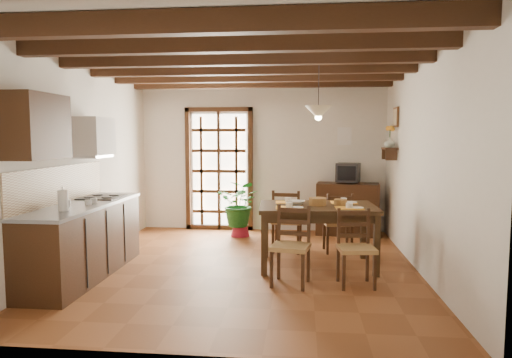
# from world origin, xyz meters

# --- Properties ---
(ground_plane) EXTENTS (5.00, 5.00, 0.00)m
(ground_plane) POSITION_xyz_m (0.00, 0.00, 0.00)
(ground_plane) COLOR brown
(room_shell) EXTENTS (4.52, 5.02, 2.81)m
(room_shell) POSITION_xyz_m (0.00, 0.00, 1.82)
(room_shell) COLOR silver
(room_shell) RESTS_ON ground_plane
(ceiling_beams) EXTENTS (4.50, 4.34, 0.20)m
(ceiling_beams) POSITION_xyz_m (0.00, 0.00, 2.69)
(ceiling_beams) COLOR black
(ceiling_beams) RESTS_ON room_shell
(french_door) EXTENTS (1.26, 0.11, 2.32)m
(french_door) POSITION_xyz_m (-0.80, 2.45, 1.18)
(french_door) COLOR white
(french_door) RESTS_ON ground_plane
(kitchen_counter) EXTENTS (0.64, 2.25, 1.38)m
(kitchen_counter) POSITION_xyz_m (-1.96, -0.60, 0.47)
(kitchen_counter) COLOR #331D10
(kitchen_counter) RESTS_ON ground_plane
(upper_cabinet) EXTENTS (0.35, 0.80, 0.70)m
(upper_cabinet) POSITION_xyz_m (-2.08, -1.30, 1.85)
(upper_cabinet) COLOR #331D10
(upper_cabinet) RESTS_ON room_shell
(range_hood) EXTENTS (0.38, 0.60, 0.54)m
(range_hood) POSITION_xyz_m (-2.05, -0.05, 1.73)
(range_hood) COLOR white
(range_hood) RESTS_ON room_shell
(counter_items) EXTENTS (0.50, 1.43, 0.25)m
(counter_items) POSITION_xyz_m (-1.95, -0.51, 0.96)
(counter_items) COLOR black
(counter_items) RESTS_ON kitchen_counter
(dining_table) EXTENTS (1.58, 1.07, 0.83)m
(dining_table) POSITION_xyz_m (0.95, 0.14, 0.72)
(dining_table) COLOR #342211
(dining_table) RESTS_ON ground_plane
(chair_near_left) EXTENTS (0.50, 0.48, 0.92)m
(chair_near_left) POSITION_xyz_m (0.62, -0.66, 0.29)
(chair_near_left) COLOR #A57C45
(chair_near_left) RESTS_ON ground_plane
(chair_near_right) EXTENTS (0.46, 0.44, 0.89)m
(chair_near_right) POSITION_xyz_m (1.38, -0.62, 0.28)
(chair_near_right) COLOR #A57C45
(chair_near_right) RESTS_ON ground_plane
(chair_far_left) EXTENTS (0.47, 0.45, 0.95)m
(chair_far_left) POSITION_xyz_m (0.52, 0.90, 0.30)
(chair_far_left) COLOR #A57C45
(chair_far_left) RESTS_ON ground_plane
(chair_far_right) EXTENTS (0.46, 0.44, 0.91)m
(chair_far_right) POSITION_xyz_m (1.29, 0.95, 0.28)
(chair_far_right) COLOR #A57C45
(chair_far_right) RESTS_ON ground_plane
(table_setting) EXTENTS (1.11, 0.74, 0.10)m
(table_setting) POSITION_xyz_m (0.95, 0.14, 0.94)
(table_setting) COLOR #FBA727
(table_setting) RESTS_ON dining_table
(table_bowl) EXTENTS (0.27, 0.27, 0.05)m
(table_bowl) POSITION_xyz_m (0.67, 0.18, 0.86)
(table_bowl) COLOR white
(table_bowl) RESTS_ON dining_table
(sideboard) EXTENTS (1.13, 0.61, 0.92)m
(sideboard) POSITION_xyz_m (1.55, 2.23, 0.46)
(sideboard) COLOR #331D10
(sideboard) RESTS_ON ground_plane
(crt_tv) EXTENTS (0.46, 0.44, 0.33)m
(crt_tv) POSITION_xyz_m (1.55, 2.22, 1.11)
(crt_tv) COLOR black
(crt_tv) RESTS_ON sideboard
(fuse_box) EXTENTS (0.25, 0.03, 0.32)m
(fuse_box) POSITION_xyz_m (1.50, 2.48, 1.75)
(fuse_box) COLOR white
(fuse_box) RESTS_ON room_shell
(plant_pot) EXTENTS (0.33, 0.33, 0.20)m
(plant_pot) POSITION_xyz_m (-0.33, 1.86, 0.11)
(plant_pot) COLOR maroon
(plant_pot) RESTS_ON ground_plane
(potted_plant) EXTENTS (2.17, 1.96, 2.10)m
(potted_plant) POSITION_xyz_m (-0.33, 1.86, 0.57)
(potted_plant) COLOR #144C19
(potted_plant) RESTS_ON ground_plane
(wall_shelf) EXTENTS (0.20, 0.42, 0.20)m
(wall_shelf) POSITION_xyz_m (2.14, 1.60, 1.51)
(wall_shelf) COLOR #331D10
(wall_shelf) RESTS_ON room_shell
(shelf_vase) EXTENTS (0.15, 0.15, 0.15)m
(shelf_vase) POSITION_xyz_m (2.14, 1.60, 1.65)
(shelf_vase) COLOR #B2BFB2
(shelf_vase) RESTS_ON wall_shelf
(shelf_flowers) EXTENTS (0.14, 0.14, 0.36)m
(shelf_flowers) POSITION_xyz_m (2.14, 1.60, 1.86)
(shelf_flowers) COLOR #FBA727
(shelf_flowers) RESTS_ON shelf_vase
(framed_picture) EXTENTS (0.03, 0.32, 0.32)m
(framed_picture) POSITION_xyz_m (2.22, 1.60, 2.05)
(framed_picture) COLOR brown
(framed_picture) RESTS_ON room_shell
(pendant_lamp) EXTENTS (0.36, 0.36, 0.84)m
(pendant_lamp) POSITION_xyz_m (0.95, 0.24, 2.08)
(pendant_lamp) COLOR black
(pendant_lamp) RESTS_ON room_shell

